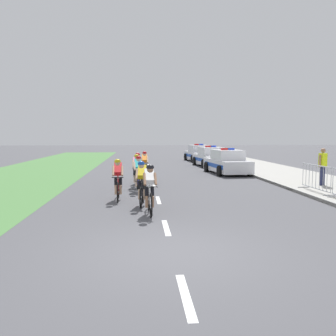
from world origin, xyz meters
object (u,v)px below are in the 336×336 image
cyclist_third (118,179)px  cyclist_sixth (138,168)px  police_car_third (198,154)px  crowd_barrier_rear (316,178)px  cyclist_fourth (138,173)px  police_car_nearest (227,163)px  cyclist_lead (150,188)px  spectator_closest (323,164)px  cyclist_seventh (145,165)px  cyclist_second (142,182)px  cyclist_fifth (136,170)px  police_car_second (210,157)px

cyclist_third → cyclist_sixth: size_ratio=1.00×
police_car_third → crowd_barrier_rear: size_ratio=1.96×
cyclist_third → cyclist_fourth: (0.73, 2.04, 0.00)m
police_car_nearest → crowd_barrier_rear: bearing=-78.2°
cyclist_fourth → crowd_barrier_rear: cyclist_fourth is taller
cyclist_lead → spectator_closest: bearing=31.8°
police_car_nearest → spectator_closest: spectator_closest is taller
cyclist_sixth → cyclist_seventh: (0.33, 1.54, 0.00)m
cyclist_second → crowd_barrier_rear: cyclist_second is taller
cyclist_third → police_car_third: police_car_third is taller
police_car_nearest → crowd_barrier_rear: 8.25m
police_car_third → spectator_closest: spectator_closest is taller
cyclist_second → police_car_nearest: police_car_nearest is taller
cyclist_sixth → cyclist_second: bearing=-88.5°
spectator_closest → cyclist_seventh: bearing=154.9°
cyclist_lead → cyclist_fifth: size_ratio=1.00×
cyclist_fifth → crowd_barrier_rear: cyclist_fifth is taller
police_car_third → cyclist_lead: bearing=-102.9°
cyclist_lead → cyclist_fifth: 5.82m
cyclist_fourth → police_car_second: bearing=65.7°
cyclist_sixth → police_car_nearest: bearing=37.4°
cyclist_fifth → spectator_closest: spectator_closest is taller
police_car_nearest → cyclist_sixth: bearing=-142.6°
cyclist_third → spectator_closest: (9.03, 2.40, 0.30)m
cyclist_sixth → police_car_nearest: 6.88m
cyclist_lead → cyclist_third: same height
cyclist_sixth → police_car_third: bearing=70.2°
cyclist_second → crowd_barrier_rear: size_ratio=0.74×
cyclist_third → spectator_closest: size_ratio=1.03×
cyclist_lead → cyclist_second: bearing=99.1°
cyclist_lead → police_car_second: (5.09, 16.63, -0.11)m
cyclist_fourth → police_car_nearest: bearing=50.9°
police_car_second → police_car_nearest: bearing=-90.0°
cyclist_sixth → police_car_nearest: police_car_nearest is taller
cyclist_sixth → crowd_barrier_rear: cyclist_sixth is taller
cyclist_seventh → police_car_third: bearing=69.4°
cyclist_fifth → cyclist_sixth: size_ratio=1.00×
police_car_third → spectator_closest: (2.84, -17.36, 0.40)m
police_car_second → police_car_third: same height
crowd_barrier_rear → spectator_closest: size_ratio=1.39×
cyclist_fourth → cyclist_sixth: (-0.01, 2.54, 0.00)m
cyclist_second → cyclist_seventh: bearing=88.6°
cyclist_lead → crowd_barrier_rear: 7.50m
spectator_closest → cyclist_fifth: bearing=174.0°
cyclist_fifth → spectator_closest: bearing=-6.0°
cyclist_third → cyclist_fifth: same height
cyclist_third → cyclist_seventh: size_ratio=1.00×
cyclist_second → cyclist_seventh: same height
cyclist_lead → spectator_closest: spectator_closest is taller
cyclist_seventh → police_car_third: 14.56m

